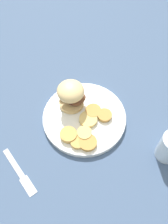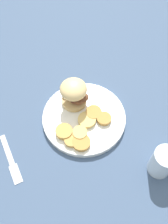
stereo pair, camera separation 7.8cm
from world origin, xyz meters
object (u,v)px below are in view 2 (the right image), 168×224
fork (10,159)px  drinking_glass (162,162)px  dinner_plate (84,118)px  sandwich (74,93)px

fork → drinking_glass: 0.42m
dinner_plate → fork: 0.25m
dinner_plate → fork: (0.17, -0.18, -0.01)m
sandwich → drinking_glass: size_ratio=1.02×
dinner_plate → fork: dinner_plate is taller
dinner_plate → fork: bearing=-46.6°
dinner_plate → sandwich: 0.08m
dinner_plate → drinking_glass: 0.26m
dinner_plate → sandwich: size_ratio=2.61×
dinner_plate → sandwich: sandwich is taller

